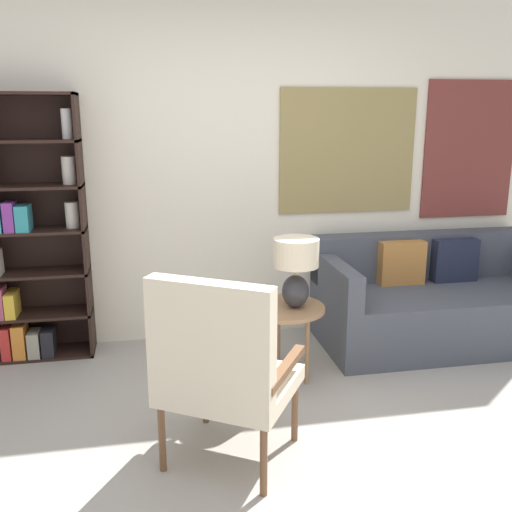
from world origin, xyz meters
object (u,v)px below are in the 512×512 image
(armchair, at_px, (220,364))
(couch, at_px, (433,302))
(bookshelf, at_px, (14,243))
(side_table, at_px, (284,314))
(table_lamp, at_px, (296,264))

(armchair, distance_m, couch, 2.30)
(bookshelf, height_order, side_table, bookshelf)
(armchair, bearing_deg, side_table, 58.99)
(bookshelf, bearing_deg, armchair, -52.78)
(armchair, height_order, side_table, armchair)
(armchair, xyz_separation_m, couch, (1.84, 1.35, -0.26))
(table_lamp, bearing_deg, side_table, 157.59)
(couch, bearing_deg, table_lamp, -158.43)
(armchair, relative_size, side_table, 1.91)
(side_table, bearing_deg, table_lamp, -22.41)
(bookshelf, height_order, table_lamp, bookshelf)
(bookshelf, xyz_separation_m, side_table, (1.77, -0.74, -0.39))
(side_table, xyz_separation_m, table_lamp, (0.07, -0.03, 0.34))
(bookshelf, bearing_deg, couch, -5.17)
(couch, bearing_deg, bookshelf, 174.83)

